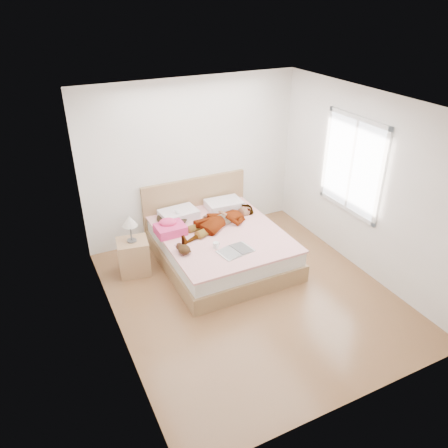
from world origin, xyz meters
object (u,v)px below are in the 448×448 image
woman (217,219)px  nightstand (133,254)px  phone (177,212)px  coffee_mug (216,245)px  bed (219,243)px  plush_toy (183,249)px  magazine (236,251)px  towel (170,228)px

woman → nightstand: size_ratio=1.61×
phone → coffee_mug: bearing=-93.6°
bed → plush_toy: 0.87m
woman → bed: size_ratio=0.73×
bed → magazine: bed is taller
nightstand → woman: bearing=-2.9°
phone → bed: 0.81m
towel → phone: bearing=53.0°
bed → plush_toy: size_ratio=7.78×
magazine → bed: bearing=85.3°
woman → towel: towel is taller
phone → towel: 0.40m
coffee_mug → plush_toy: (-0.46, 0.07, 0.02)m
woman → phone: 0.64m
bed → plush_toy: bed is taller
nightstand → phone: bearing=22.0°
plush_toy → nightstand: size_ratio=0.28×
bed → magazine: bearing=-94.7°
phone → magazine: (0.40, -1.20, -0.15)m
magazine → coffee_mug: bearing=134.6°
woman → plush_toy: 0.93m
phone → coffee_mug: phone is taller
phone → towel: towel is taller
woman → phone: bearing=-143.6°
plush_toy → nightstand: nightstand is taller
plush_toy → nightstand: (-0.56, 0.60, -0.27)m
phone → plush_toy: 0.97m
plush_toy → bed: bearing=28.2°
phone → towel: bearing=-141.9°
bed → magazine: size_ratio=4.03×
woman → phone: size_ratio=18.04×
phone → plush_toy: phone is taller
phone → plush_toy: (-0.27, -0.93, -0.09)m
coffee_mug → nightstand: size_ratio=0.13×
woman → nightstand: 1.36m
woman → towel: 0.74m
woman → towel: size_ratio=3.46×
bed → coffee_mug: (-0.26, -0.45, 0.28)m
nightstand → plush_toy: bearing=-46.9°
nightstand → bed: bearing=-9.3°
coffee_mug → nightstand: bearing=147.0°
bed → nightstand: (-1.28, 0.21, 0.04)m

